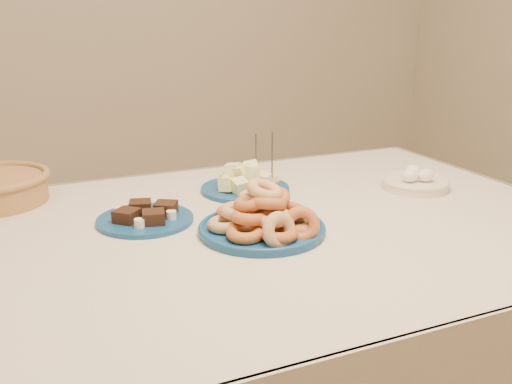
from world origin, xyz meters
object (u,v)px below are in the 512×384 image
donut_platter (264,219)px  egg_bowl (415,182)px  melon_plate (243,183)px  candle_holder (264,181)px  brownie_plate (146,217)px  dining_table (248,266)px

donut_platter → egg_bowl: size_ratio=1.52×
melon_plate → candle_holder: (0.08, 0.02, -0.01)m
candle_holder → egg_bowl: candle_holder is taller
donut_platter → candle_holder: candle_holder is taller
donut_platter → egg_bowl: (0.55, 0.14, -0.02)m
melon_plate → egg_bowl: melon_plate is taller
donut_platter → candle_holder: (0.16, 0.35, -0.02)m
melon_plate → donut_platter: bearing=-104.5°
brownie_plate → candle_holder: candle_holder is taller
donut_platter → candle_holder: bearing=65.3°
melon_plate → dining_table: bearing=-110.4°
egg_bowl → candle_holder: bearing=152.7°
candle_holder → egg_bowl: bearing=-27.3°
brownie_plate → egg_bowl: (0.78, -0.04, 0.01)m
brownie_plate → donut_platter: bearing=-38.8°
brownie_plate → egg_bowl: egg_bowl is taller
donut_platter → brownie_plate: size_ratio=1.04×
melon_plate → egg_bowl: 0.50m
donut_platter → dining_table: bearing=103.8°
melon_plate → brownie_plate: melon_plate is taller
melon_plate → candle_holder: bearing=15.8°
melon_plate → brownie_plate: size_ratio=1.07×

